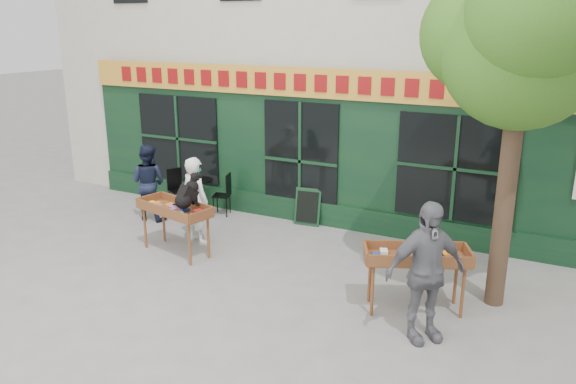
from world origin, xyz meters
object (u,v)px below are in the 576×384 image
(dog, at_px, (187,190))
(man_left, at_px, (148,182))
(book_cart_center, at_px, (175,211))
(book_cart_right, at_px, (417,259))
(woman, at_px, (196,200))
(man_right, at_px, (425,272))
(bistro_table, at_px, (200,189))

(dog, height_order, man_left, man_left)
(man_left, bearing_deg, dog, 139.37)
(book_cart_center, height_order, man_left, man_left)
(book_cart_center, relative_size, book_cart_right, 0.99)
(woman, bearing_deg, man_right, 175.47)
(man_right, distance_m, man_left, 6.92)
(dog, xyz_separation_m, man_right, (4.50, -0.85, -0.31))
(woman, height_order, man_right, man_right)
(dog, xyz_separation_m, man_left, (-2.07, 1.34, -0.45))
(book_cart_right, xyz_separation_m, man_right, (0.30, -0.75, 0.16))
(woman, relative_size, man_left, 1.02)
(dog, distance_m, man_right, 4.59)
(book_cart_center, height_order, book_cart_right, same)
(woman, relative_size, man_right, 0.87)
(dog, bearing_deg, book_cart_center, -174.98)
(book_cart_center, bearing_deg, bistro_table, 128.08)
(bistro_table, relative_size, man_left, 0.45)
(book_cart_right, bearing_deg, woman, 146.13)
(dog, distance_m, book_cart_right, 4.23)
(dog, height_order, man_right, man_right)
(book_cart_center, distance_m, man_left, 2.15)
(book_cart_right, height_order, man_right, man_right)
(book_cart_center, relative_size, woman, 0.94)
(woman, height_order, man_left, woman)
(woman, xyz_separation_m, bistro_table, (-1.02, 1.54, -0.31))
(dog, relative_size, bistro_table, 0.79)
(dog, relative_size, man_left, 0.36)
(man_right, bearing_deg, dog, 125.40)
(man_right, bearing_deg, bistro_table, 108.32)
(dog, relative_size, man_right, 0.31)
(woman, distance_m, man_right, 5.09)
(woman, bearing_deg, man_left, -7.23)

